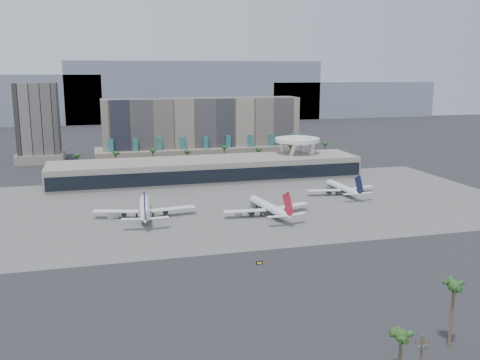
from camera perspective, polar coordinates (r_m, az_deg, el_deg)
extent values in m
plane|color=#232326|center=(194.19, 3.19, -6.42)|extent=(900.00, 900.00, 0.00)
cube|color=#5B5B59|center=(244.93, -0.85, -2.55)|extent=(260.00, 130.00, 0.06)
cube|color=gray|center=(656.35, -4.80, 9.45)|extent=(300.00, 60.00, 70.00)
cube|color=gray|center=(720.42, 11.24, 8.47)|extent=(220.00, 60.00, 45.00)
cube|color=gray|center=(358.87, -4.07, 5.38)|extent=(130.00, 22.00, 42.00)
cube|color=gray|center=(359.03, -3.97, 2.81)|extent=(140.00, 30.00, 10.00)
cube|color=#237978|center=(342.04, -13.56, 2.74)|extent=(3.00, 2.00, 18.00)
cube|color=#237978|center=(342.74, -11.06, 2.87)|extent=(3.00, 2.00, 18.00)
cube|color=#237978|center=(344.10, -8.56, 2.99)|extent=(3.00, 2.00, 18.00)
cube|color=#237978|center=(346.10, -6.09, 3.10)|extent=(3.00, 2.00, 18.00)
cube|color=#237978|center=(348.73, -3.66, 3.21)|extent=(3.00, 2.00, 18.00)
cube|color=#237978|center=(351.99, -1.26, 3.31)|extent=(3.00, 2.00, 18.00)
cube|color=#237978|center=(355.85, 1.09, 3.40)|extent=(3.00, 2.00, 18.00)
cube|color=#237978|center=(360.29, 3.38, 3.49)|extent=(3.00, 2.00, 18.00)
cube|color=#237978|center=(365.30, 5.62, 3.57)|extent=(3.00, 2.00, 18.00)
cube|color=black|center=(378.39, -20.72, 5.74)|extent=(26.00, 26.00, 52.00)
cube|color=#A0998C|center=(381.16, -20.48, 2.31)|extent=(30.00, 30.00, 6.00)
cube|color=#A0998C|center=(296.03, -3.49, 1.10)|extent=(170.00, 32.00, 12.00)
cube|color=black|center=(280.57, -2.81, 0.42)|extent=(168.00, 0.60, 7.00)
cube|color=black|center=(294.79, -3.50, 2.49)|extent=(170.00, 12.00, 2.50)
cylinder|color=white|center=(324.45, 6.73, 2.87)|extent=(6.98, 6.99, 21.89)
cylinder|color=white|center=(319.97, 4.61, 2.79)|extent=(6.98, 6.99, 21.89)
cylinder|color=white|center=(308.17, 5.41, 2.44)|extent=(6.98, 6.99, 21.89)
cylinder|color=white|center=(312.83, 7.60, 2.52)|extent=(6.98, 6.99, 21.89)
cylinder|color=white|center=(315.01, 6.12, 4.28)|extent=(26.00, 26.00, 2.20)
cylinder|color=white|center=(314.85, 6.13, 4.51)|extent=(16.00, 16.00, 1.20)
cylinder|color=brown|center=(324.84, -16.96, 1.56)|extent=(0.70, 0.70, 12.00)
sphere|color=#2D5321|center=(323.93, -17.02, 2.55)|extent=(2.80, 2.80, 2.80)
cylinder|color=brown|center=(324.81, -13.08, 1.77)|extent=(0.70, 0.70, 12.00)
sphere|color=#2D5321|center=(323.90, -13.13, 2.76)|extent=(2.80, 2.80, 2.80)
cylinder|color=brown|center=(326.26, -9.22, 1.96)|extent=(0.70, 0.70, 12.00)
sphere|color=#2D5321|center=(325.36, -9.25, 2.95)|extent=(2.80, 2.80, 2.80)
cylinder|color=brown|center=(329.02, -5.58, 2.14)|extent=(0.70, 0.70, 12.00)
sphere|color=#2D5321|center=(328.13, -5.60, 3.12)|extent=(2.80, 2.80, 2.80)
cylinder|color=brown|center=(333.54, -1.68, 2.32)|extent=(0.70, 0.70, 12.00)
sphere|color=#2D5321|center=(332.66, -1.69, 3.29)|extent=(2.80, 2.80, 2.80)
cylinder|color=brown|center=(339.26, 1.94, 2.48)|extent=(0.70, 0.70, 12.00)
sphere|color=#2D5321|center=(338.40, 1.94, 3.43)|extent=(2.80, 2.80, 2.80)
cylinder|color=brown|center=(346.29, 5.42, 2.62)|extent=(0.70, 0.70, 12.00)
sphere|color=#2D5321|center=(345.44, 5.44, 3.55)|extent=(2.80, 2.80, 2.80)
cylinder|color=brown|center=(354.95, 8.91, 2.75)|extent=(0.70, 0.70, 12.00)
sphere|color=#2D5321|center=(354.13, 8.94, 3.67)|extent=(2.80, 2.80, 2.80)
cube|color=#4C3826|center=(109.17, 18.86, -16.07)|extent=(3.20, 0.22, 0.22)
cylinder|color=slate|center=(108.92, 18.52, -16.71)|extent=(0.56, 0.56, 0.90)
cylinder|color=slate|center=(109.38, 18.93, -16.61)|extent=(0.56, 0.56, 0.90)
cylinder|color=slate|center=(109.85, 19.34, -16.51)|extent=(0.56, 0.56, 0.90)
cylinder|color=black|center=(108.34, 18.23, -16.10)|extent=(0.12, 0.12, 0.30)
cylinder|color=black|center=(109.79, 19.50, -15.80)|extent=(0.12, 0.12, 0.30)
cylinder|color=white|center=(226.58, -10.14, -2.93)|extent=(6.52, 29.14, 4.24)
cylinder|color=#101637|center=(226.62, -10.14, -2.97)|extent=(6.39, 28.56, 4.15)
cone|color=white|center=(242.66, -10.19, -1.96)|extent=(4.60, 5.09, 4.24)
cone|color=white|center=(208.45, -10.09, -4.12)|extent=(4.98, 9.84, 4.24)
cube|color=white|center=(225.99, -13.09, -3.26)|extent=(19.48, 9.50, 0.37)
cube|color=white|center=(226.04, -7.18, -3.04)|extent=(19.45, 6.67, 0.37)
cylinder|color=black|center=(226.64, -12.27, -3.46)|extent=(2.66, 4.41, 2.33)
cylinder|color=black|center=(226.67, -7.98, -3.30)|extent=(2.66, 4.41, 2.33)
cube|color=#101637|center=(205.49, -10.14, -2.77)|extent=(1.29, 9.63, 11.15)
cube|color=white|center=(207.33, -11.41, -4.11)|extent=(8.78, 4.12, 0.26)
cube|color=white|center=(207.35, -8.77, -4.01)|extent=(8.60, 2.83, 0.26)
cylinder|color=black|center=(238.23, -10.15, -2.94)|extent=(0.53, 0.53, 1.69)
cylinder|color=black|center=(226.33, -10.97, -3.75)|extent=(0.74, 0.74, 1.69)
cylinder|color=black|center=(226.35, -9.25, -3.69)|extent=(0.74, 0.74, 1.69)
cylinder|color=white|center=(226.63, 2.88, -2.83)|extent=(7.60, 26.89, 3.90)
cylinder|color=#101637|center=(226.67, 2.88, -2.87)|extent=(7.45, 26.35, 3.82)
cone|color=white|center=(240.00, 1.28, -2.00)|extent=(4.48, 4.89, 3.90)
cone|color=white|center=(211.79, 4.93, -3.82)|extent=(5.10, 9.24, 3.90)
cube|color=white|center=(221.55, 0.49, -3.32)|extent=(17.78, 5.09, 0.34)
cube|color=white|center=(230.74, 5.38, -2.76)|extent=(17.82, 9.69, 0.34)
cylinder|color=black|center=(223.38, 1.13, -3.45)|extent=(2.67, 4.16, 2.15)
cylinder|color=black|center=(230.05, 4.68, -3.04)|extent=(2.67, 4.16, 2.15)
cube|color=red|center=(209.24, 5.14, -2.58)|extent=(1.73, 8.84, 10.27)
cube|color=white|center=(208.85, 4.00, -3.89)|extent=(7.80, 2.16, 0.24)
cube|color=white|center=(212.88, 6.10, -3.63)|extent=(8.09, 4.22, 0.24)
cylinder|color=black|center=(236.37, 1.77, -2.90)|extent=(0.49, 0.49, 1.56)
cylinder|color=black|center=(225.17, 2.27, -3.64)|extent=(0.68, 0.68, 1.56)
cylinder|color=black|center=(227.84, 3.69, -3.47)|extent=(0.68, 0.68, 1.56)
cylinder|color=white|center=(268.27, 10.73, -0.80)|extent=(4.63, 24.43, 3.56)
cylinder|color=#101637|center=(268.30, 10.73, -0.83)|extent=(4.54, 23.94, 3.49)
cone|color=white|center=(280.31, 9.38, -0.22)|extent=(3.74, 4.16, 3.56)
cone|color=white|center=(254.87, 12.40, -1.47)|extent=(3.91, 8.16, 3.56)
cube|color=white|center=(263.17, 8.93, -1.10)|extent=(16.40, 6.15, 0.31)
cube|color=white|center=(272.36, 12.63, -0.81)|extent=(16.41, 7.47, 0.31)
cylinder|color=black|center=(264.94, 9.40, -1.23)|extent=(2.11, 3.65, 1.96)
cylinder|color=black|center=(271.61, 12.08, -1.01)|extent=(2.11, 3.65, 1.96)
cube|color=#101637|center=(252.75, 12.59, -0.51)|extent=(0.80, 8.10, 9.38)
cube|color=white|center=(252.06, 11.71, -1.48)|extent=(7.28, 2.63, 0.22)
cube|color=white|center=(256.03, 13.28, -1.35)|extent=(7.36, 3.23, 0.22)
cylinder|color=black|center=(276.97, 9.78, -0.90)|extent=(0.45, 0.45, 1.43)
cylinder|color=black|center=(266.73, 10.26, -1.40)|extent=(0.62, 0.62, 1.43)
cylinder|color=black|center=(269.40, 11.33, -1.32)|extent=(0.62, 0.62, 1.43)
cube|color=white|center=(227.85, -13.37, -3.67)|extent=(5.01, 2.71, 2.37)
cube|color=white|center=(224.32, -0.22, -3.68)|extent=(3.62, 2.71, 1.65)
cube|color=black|center=(170.66, 2.08, -8.82)|extent=(2.32, 0.81, 1.05)
cube|color=gold|center=(170.49, 2.10, -8.84)|extent=(1.65, 0.42, 0.63)
cylinder|color=black|center=(170.50, 1.81, -8.91)|extent=(0.13, 0.13, 0.63)
cylinder|color=black|center=(170.97, 2.35, -8.86)|extent=(0.13, 0.13, 0.63)
cylinder|color=brown|center=(117.29, 16.71, -17.35)|extent=(0.70, 0.70, 8.65)
sphere|color=#2D5321|center=(115.42, 16.83, -15.60)|extent=(2.80, 2.80, 2.80)
cylinder|color=brown|center=(129.04, 21.63, -13.38)|extent=(0.70, 0.70, 14.84)
sphere|color=#2D5321|center=(126.29, 21.87, -10.44)|extent=(2.80, 2.80, 2.80)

